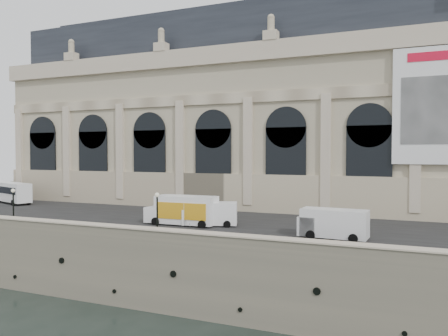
% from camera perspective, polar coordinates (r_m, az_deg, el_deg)
% --- Properties ---
extents(ground, '(260.00, 260.00, 0.00)m').
position_cam_1_polar(ground, '(40.03, -9.23, -18.16)').
color(ground, black).
rests_on(ground, ground).
extents(quay, '(160.00, 70.00, 6.00)m').
position_cam_1_polar(quay, '(70.65, 5.94, -6.79)').
color(quay, gray).
rests_on(quay, ground).
extents(street, '(160.00, 24.00, 0.06)m').
position_cam_1_polar(street, '(50.63, -0.86, -6.81)').
color(street, '#2D2D2D').
rests_on(street, quay).
extents(parapet, '(160.00, 1.40, 1.21)m').
position_cam_1_polar(parapet, '(38.77, -8.81, -8.67)').
color(parapet, gray).
rests_on(parapet, quay).
extents(museum, '(69.00, 18.70, 29.10)m').
position_cam_1_polar(museum, '(68.15, 0.13, 7.00)').
color(museum, beige).
rests_on(museum, quay).
extents(bus_left, '(11.05, 5.82, 3.23)m').
position_cam_1_polar(bus_left, '(75.00, -26.24, -2.78)').
color(bus_left, white).
rests_on(bus_left, quay).
extents(van_b, '(6.09, 3.88, 2.54)m').
position_cam_1_polar(van_b, '(46.51, -2.16, -6.02)').
color(van_b, white).
rests_on(van_b, quay).
extents(van_c, '(6.21, 2.87, 2.70)m').
position_cam_1_polar(van_c, '(40.89, 13.69, -7.07)').
color(van_c, white).
rests_on(van_c, quay).
extents(box_truck, '(7.91, 2.94, 3.17)m').
position_cam_1_polar(box_truck, '(47.23, -5.44, -5.54)').
color(box_truck, white).
rests_on(box_truck, quay).
extents(lamp_left, '(0.41, 0.41, 4.02)m').
position_cam_1_polar(lamp_left, '(50.95, -25.80, -4.72)').
color(lamp_left, black).
rests_on(lamp_left, quay).
extents(lamp_right, '(0.42, 0.42, 4.15)m').
position_cam_1_polar(lamp_right, '(40.58, -8.72, -6.12)').
color(lamp_right, black).
rests_on(lamp_right, quay).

